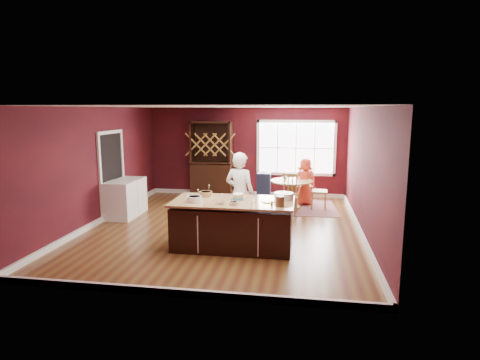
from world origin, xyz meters
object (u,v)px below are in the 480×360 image
object	(u,v)px
washer	(120,201)
layer_cake	(238,197)
chair_east	(319,189)
chair_north	(304,184)
dryer	(131,195)
hutch	(212,159)
kitchen_island	(233,225)
baker	(240,194)
dining_table	(291,188)
high_chair	(264,188)
chair_south	(289,195)
toddler	(265,176)
seated_woman	(305,181)

from	to	relation	value
washer	layer_cake	bearing A→B (deg)	-24.71
chair_east	chair_north	bearing A→B (deg)	28.97
washer	dryer	distance (m)	0.64
layer_cake	hutch	distance (m)	4.65
kitchen_island	layer_cake	distance (m)	0.55
baker	washer	distance (m)	3.20
kitchen_island	hutch	size ratio (longest dim) A/B	1.01
baker	layer_cake	xyz separation A→B (m)	(0.07, -0.65, 0.09)
dining_table	high_chair	size ratio (longest dim) A/B	1.23
high_chair	washer	distance (m)	3.91
chair_south	toddler	xyz separation A→B (m)	(-0.72, 1.10, 0.29)
chair_north	high_chair	xyz separation A→B (m)	(-1.13, -0.38, -0.06)
chair_north	hutch	bearing A→B (deg)	-10.86
high_chair	toddler	bearing A→B (deg)	38.64
chair_north	hutch	size ratio (longest dim) A/B	0.46
washer	chair_north	bearing A→B (deg)	29.52
dining_table	hutch	size ratio (longest dim) A/B	0.50
chair_east	chair_north	world-z (taller)	chair_east
kitchen_island	chair_south	size ratio (longest dim) A/B	2.22
toddler	dryer	distance (m)	3.66
high_chair	hutch	size ratio (longest dim) A/B	0.41
chair_east	washer	distance (m)	5.11
kitchen_island	chair_south	bearing A→B (deg)	69.26
chair_south	high_chair	xyz separation A→B (m)	(-0.75, 1.07, -0.06)
seated_woman	layer_cake	bearing A→B (deg)	51.94
seated_woman	hutch	bearing A→B (deg)	-32.62
chair_east	hutch	bearing A→B (deg)	71.58
chair_east	dryer	xyz separation A→B (m)	(-4.80, -1.11, -0.08)
layer_cake	toddler	distance (m)	3.60
baker	chair_south	bearing A→B (deg)	-101.11
layer_cake	dining_table	bearing A→B (deg)	74.02
layer_cake	seated_woman	distance (m)	3.92
washer	dryer	bearing A→B (deg)	90.00
dining_table	dryer	size ratio (longest dim) A/B	1.26
chair_north	toddler	size ratio (longest dim) A/B	4.08
chair_north	kitchen_island	bearing A→B (deg)	69.37
dining_table	baker	distance (m)	2.80
chair_south	washer	xyz separation A→B (m)	(-4.04, -1.05, -0.06)
dryer	hutch	bearing A→B (deg)	55.04
layer_cake	dryer	xyz separation A→B (m)	(-3.14, 2.09, -0.53)
high_chair	seated_woman	bearing A→B (deg)	5.37
baker	washer	bearing A→B (deg)	2.07
high_chair	chair_north	bearing A→B (deg)	17.65
baker	hutch	xyz separation A→B (m)	(-1.46, 3.73, 0.26)
dining_table	seated_woman	bearing A→B (deg)	51.50
high_chair	toddler	world-z (taller)	toddler
baker	chair_south	xyz separation A→B (m)	(0.97, 1.85, -0.37)
high_chair	dining_table	bearing A→B (deg)	-23.44
baker	toddler	distance (m)	2.95
baker	chair_east	distance (m)	3.10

